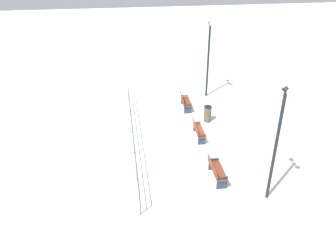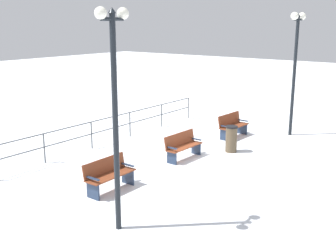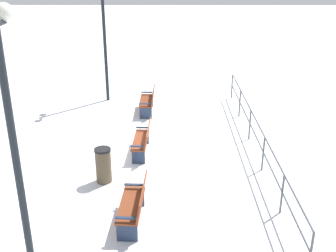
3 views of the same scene
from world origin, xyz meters
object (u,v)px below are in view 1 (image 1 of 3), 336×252
lamppost_near (279,129)px  bench_third (185,101)px  bench_second (198,130)px  bench_nearest (216,170)px  lamppost_middle (209,44)px  trash_bin (208,114)px

lamppost_near → bench_third: bearing=101.8°
bench_second → bench_third: 3.64m
bench_nearest → bench_third: bench_third is taller
bench_nearest → bench_third: 7.27m
lamppost_middle → trash_bin: 4.84m
bench_nearest → bench_second: bench_nearest is taller
bench_second → lamppost_near: bearing=-68.6°
lamppost_near → trash_bin: (-0.84, 6.88, -2.79)m
bench_nearest → bench_second: 3.64m
bench_second → trash_bin: (0.97, 1.75, 0.01)m
lamppost_middle → trash_bin: lamppost_middle is taller
lamppost_near → lamppost_middle: 10.54m
bench_second → bench_third: size_ratio=1.02×
bench_nearest → bench_second: bearing=89.9°
bench_third → lamppost_middle: 3.97m
bench_nearest → trash_bin: (0.96, 5.38, 0.01)m
bench_nearest → bench_second: (-0.00, 3.64, -0.00)m
lamppost_near → lamppost_middle: bearing=90.0°
bench_second → lamppost_middle: size_ratio=0.32×
bench_nearest → trash_bin: trash_bin is taller
bench_nearest → bench_second: size_ratio=0.98×
lamppost_middle → trash_bin: size_ratio=5.16×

